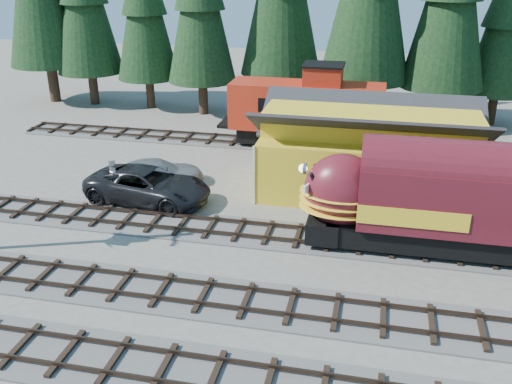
% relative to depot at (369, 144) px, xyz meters
% --- Properties ---
extents(ground, '(120.00, 120.00, 0.00)m').
position_rel_depot_xyz_m(ground, '(0.00, -10.50, -2.96)').
color(ground, '#6B665B').
rests_on(ground, ground).
extents(track_spur, '(32.00, 3.20, 0.33)m').
position_rel_depot_xyz_m(track_spur, '(-10.00, 7.50, -2.90)').
color(track_spur, '#4C4947').
rests_on(track_spur, ground).
extents(depot, '(12.80, 7.00, 5.30)m').
position_rel_depot_xyz_m(depot, '(0.00, 0.00, 0.00)').
color(depot, yellow).
rests_on(depot, ground).
extents(locomotive, '(15.34, 3.05, 4.17)m').
position_rel_depot_xyz_m(locomotive, '(4.44, -6.50, -0.51)').
color(locomotive, black).
rests_on(locomotive, ground).
extents(caboose, '(10.63, 3.08, 5.53)m').
position_rel_depot_xyz_m(caboose, '(-4.51, 7.50, -0.24)').
color(caboose, black).
rests_on(caboose, ground).
extents(pickup_truck_a, '(7.39, 4.11, 1.96)m').
position_rel_depot_xyz_m(pickup_truck_a, '(-11.82, -3.94, -1.98)').
color(pickup_truck_a, black).
rests_on(pickup_truck_a, ground).
extents(pickup_truck_b, '(5.87, 4.59, 1.59)m').
position_rel_depot_xyz_m(pickup_truck_b, '(-12.25, -1.55, -2.17)').
color(pickup_truck_b, '#95989C').
rests_on(pickup_truck_b, ground).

